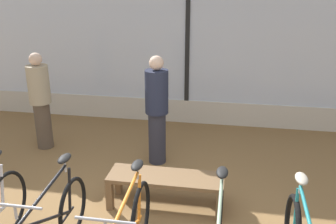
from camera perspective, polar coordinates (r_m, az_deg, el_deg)
shop_back_wall at (r=6.92m, az=3.02°, el=11.22°), size 12.00×0.08×3.20m
display_bench at (r=4.61m, az=-0.33°, el=-10.51°), size 1.40×0.44×0.42m
customer_near_rack at (r=6.33m, az=-18.87°, el=1.80°), size 0.43×0.43×1.59m
customer_by_window at (r=5.47m, az=-1.71°, el=0.51°), size 0.39×0.39×1.65m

